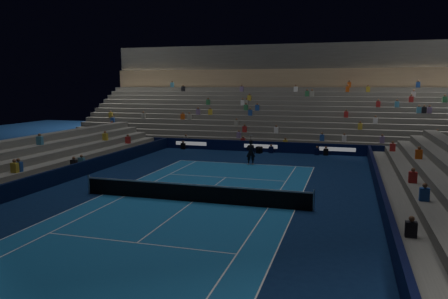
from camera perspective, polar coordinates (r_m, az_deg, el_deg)
ground at (r=23.43m, az=-4.14°, el=-6.93°), size 90.00×90.00×0.00m
court_surface at (r=23.43m, az=-4.14°, el=-6.92°), size 10.97×23.77×0.01m
sponsor_barrier_far at (r=40.84m, az=4.92°, el=0.40°), size 44.00×0.25×1.00m
sponsor_barrier_east at (r=21.99m, az=20.48°, el=-7.14°), size 0.25×37.00×1.00m
sponsor_barrier_west at (r=28.12m, az=-23.07°, el=-3.94°), size 0.25×37.00×1.00m
grandstand_main at (r=49.77m, az=7.10°, el=5.14°), size 44.00×15.20×11.20m
tennis_net at (r=23.30m, az=-4.16°, el=-5.73°), size 12.90×0.10×1.10m
tennis_player at (r=34.05m, az=3.56°, el=-0.38°), size 0.77×0.56×1.97m
broadcast_camera at (r=40.02m, az=4.66°, el=-0.04°), size 0.59×0.97×0.60m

